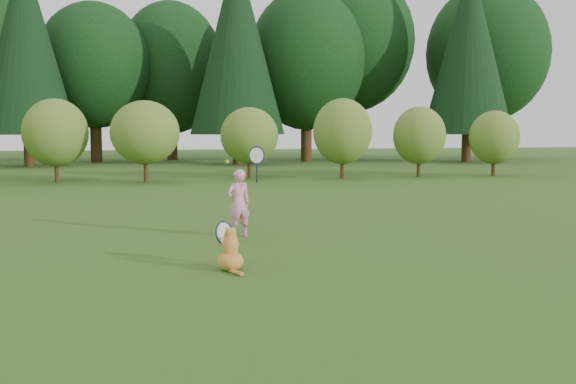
{
  "coord_description": "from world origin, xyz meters",
  "views": [
    {
      "loc": [
        -2.08,
        -8.98,
        1.65
      ],
      "look_at": [
        0.2,
        0.8,
        0.7
      ],
      "focal_mm": 40.0,
      "sensor_mm": 36.0,
      "label": 1
    }
  ],
  "objects": [
    {
      "name": "child",
      "position": [
        -0.56,
        0.91,
        0.56
      ],
      "size": [
        0.62,
        0.42,
        1.59
      ],
      "rotation": [
        0.0,
        0.0,
        3.42
      ],
      "color": "pink",
      "rests_on": "ground"
    },
    {
      "name": "tennis_ball",
      "position": [
        -0.7,
        1.21,
        1.17
      ],
      "size": [
        0.06,
        0.06,
        0.06
      ],
      "color": "#CFDE1A",
      "rests_on": "ground"
    },
    {
      "name": "woodland_backdrop",
      "position": [
        0.0,
        23.0,
        7.5
      ],
      "size": [
        48.0,
        10.0,
        15.0
      ],
      "primitive_type": null,
      "color": "black",
      "rests_on": "ground"
    },
    {
      "name": "cat",
      "position": [
        -1.04,
        -1.47,
        0.27
      ],
      "size": [
        0.41,
        0.73,
        0.72
      ],
      "rotation": [
        0.0,
        0.0,
        -0.12
      ],
      "color": "#BB6724",
      "rests_on": "ground"
    },
    {
      "name": "shrub_row",
      "position": [
        0.0,
        13.0,
        1.4
      ],
      "size": [
        28.0,
        3.0,
        2.8
      ],
      "primitive_type": null,
      "color": "#5C7323",
      "rests_on": "ground"
    },
    {
      "name": "ground",
      "position": [
        0.0,
        0.0,
        0.0
      ],
      "size": [
        100.0,
        100.0,
        0.0
      ],
      "primitive_type": "plane",
      "color": "#1E4914",
      "rests_on": "ground"
    }
  ]
}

